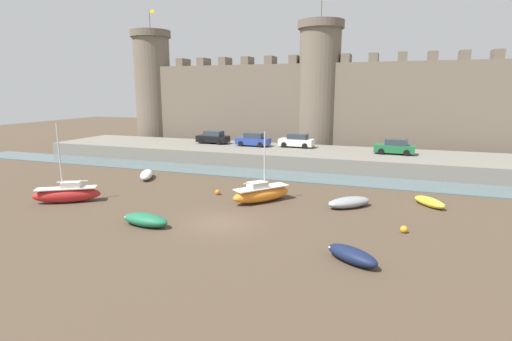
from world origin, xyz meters
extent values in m
plane|color=#4C3D2D|center=(0.00, 0.00, 0.00)|extent=(160.00, 160.00, 0.00)
cube|color=slate|center=(0.00, 14.94, 0.05)|extent=(80.00, 4.50, 0.10)
cube|color=slate|center=(0.00, 22.19, 0.80)|extent=(63.58, 10.00, 1.60)
cube|color=#706354|center=(0.00, 31.54, 5.85)|extent=(51.58, 2.80, 11.71)
cylinder|color=#706354|center=(-25.79, 31.54, 8.02)|extent=(5.34, 5.34, 16.03)
cylinder|color=#675B4D|center=(-25.79, 31.54, 16.53)|extent=(5.98, 5.98, 1.00)
cylinder|color=#4C4742|center=(-25.79, 31.54, 18.53)|extent=(0.10, 0.10, 3.00)
cube|color=yellow|center=(-25.34, 31.54, 19.73)|extent=(0.80, 0.04, 0.50)
cylinder|color=#706354|center=(0.00, 31.54, 8.02)|extent=(5.34, 5.34, 16.03)
cylinder|color=#675B4D|center=(0.00, 31.54, 16.53)|extent=(5.98, 5.98, 1.00)
cylinder|color=#4C4742|center=(0.00, 31.54, 18.53)|extent=(0.10, 0.10, 3.00)
cube|color=#6A5E4F|center=(-20.34, 31.54, 12.26)|extent=(1.10, 2.52, 1.10)
cube|color=#6A5E4F|center=(-16.95, 31.54, 12.26)|extent=(1.10, 2.52, 1.10)
cube|color=#6A5E4F|center=(-13.56, 31.54, 12.26)|extent=(1.10, 2.52, 1.10)
cube|color=#6A5E4F|center=(-10.17, 31.54, 12.26)|extent=(1.10, 2.52, 1.10)
cube|color=#6A5E4F|center=(-6.78, 31.54, 12.26)|extent=(1.10, 2.52, 1.10)
cube|color=#6A5E4F|center=(-3.39, 31.54, 12.26)|extent=(1.10, 2.52, 1.10)
cube|color=#6A5E4F|center=(3.39, 31.54, 12.26)|extent=(1.10, 2.52, 1.10)
cube|color=#6A5E4F|center=(6.78, 31.54, 12.26)|extent=(1.10, 2.52, 1.10)
cube|color=#6A5E4F|center=(10.17, 31.54, 12.26)|extent=(1.10, 2.52, 1.10)
cube|color=#6A5E4F|center=(13.56, 31.54, 12.26)|extent=(1.10, 2.52, 1.10)
cube|color=#6A5E4F|center=(16.95, 31.54, 12.26)|extent=(1.10, 2.52, 1.10)
cube|color=#6A5E4F|center=(20.34, 31.54, 12.26)|extent=(1.10, 2.52, 1.10)
ellipsoid|color=gray|center=(7.38, 6.32, 0.38)|extent=(3.45, 3.32, 0.77)
ellipsoid|color=silver|center=(7.38, 6.32, 0.44)|extent=(2.79, 2.69, 0.42)
cube|color=beige|center=(7.57, 6.50, 0.48)|extent=(0.92, 0.98, 0.06)
cube|color=beige|center=(6.39, 5.41, 0.46)|extent=(0.71, 0.74, 0.08)
ellipsoid|color=red|center=(-12.82, 0.40, 0.57)|extent=(4.72, 3.57, 1.15)
cube|color=silver|center=(-12.82, 0.40, 1.11)|extent=(4.13, 3.12, 0.08)
cube|color=silver|center=(-12.51, 0.60, 1.37)|extent=(1.55, 1.37, 0.44)
cylinder|color=silver|center=(-13.02, 0.28, 3.57)|extent=(0.10, 0.10, 4.84)
cylinder|color=silver|center=(-12.41, 0.66, 1.60)|extent=(1.88, 1.23, 0.08)
ellipsoid|color=silver|center=(-12.01, 9.37, 0.40)|extent=(2.54, 3.51, 0.79)
ellipsoid|color=white|center=(-12.01, 9.37, 0.46)|extent=(2.04, 2.86, 0.44)
cube|color=beige|center=(-12.12, 9.59, 0.50)|extent=(0.91, 0.61, 0.06)
cube|color=beige|center=(-11.39, 8.20, 0.48)|extent=(0.66, 0.53, 0.08)
ellipsoid|color=#1E6B47|center=(-4.08, -2.09, 0.40)|extent=(3.35, 1.54, 0.79)
ellipsoid|color=#339266|center=(-4.08, -2.09, 0.46)|extent=(2.74, 1.21, 0.44)
cube|color=beige|center=(-3.84, -2.11, 0.50)|extent=(0.29, 1.09, 0.06)
cube|color=beige|center=(-5.34, -1.98, 0.48)|extent=(0.34, 0.72, 0.08)
ellipsoid|color=orange|center=(0.93, 5.60, 0.57)|extent=(4.17, 4.80, 1.15)
cube|color=silver|center=(0.93, 5.60, 1.11)|extent=(3.64, 4.20, 0.08)
cube|color=silver|center=(0.71, 5.30, 1.37)|extent=(1.60, 1.68, 0.44)
cylinder|color=silver|center=(1.08, 5.79, 3.24)|extent=(0.10, 0.10, 4.19)
cylinder|color=silver|center=(0.63, 5.21, 1.60)|extent=(1.42, 1.81, 0.08)
ellipsoid|color=yellow|center=(12.85, 8.60, 0.33)|extent=(2.54, 2.78, 0.66)
ellipsoid|color=#F2F246|center=(12.85, 8.60, 0.39)|extent=(2.06, 2.25, 0.36)
cube|color=beige|center=(12.71, 8.76, 0.43)|extent=(0.76, 0.68, 0.06)
cube|color=beige|center=(13.55, 7.76, 0.41)|extent=(0.59, 0.56, 0.08)
ellipsoid|color=#141E3D|center=(8.68, -3.19, 0.38)|extent=(3.06, 2.48, 0.76)
ellipsoid|color=navy|center=(8.68, -3.19, 0.44)|extent=(2.49, 2.00, 0.42)
cube|color=beige|center=(8.86, -3.30, 0.48)|extent=(0.66, 0.88, 0.06)
cube|color=beige|center=(7.71, -2.57, 0.46)|extent=(0.55, 0.65, 0.08)
sphere|color=orange|center=(11.10, 2.11, 0.21)|extent=(0.43, 0.43, 0.43)
sphere|color=orange|center=(-3.08, 6.29, 0.21)|extent=(0.42, 0.42, 0.42)
cube|color=#1E6638|center=(10.04, 22.59, 2.20)|extent=(4.17, 1.87, 0.80)
cube|color=#2D3842|center=(10.19, 22.58, 2.90)|extent=(2.32, 1.59, 0.64)
cylinder|color=black|center=(8.73, 21.79, 1.92)|extent=(0.65, 0.21, 0.64)
cylinder|color=black|center=(8.81, 23.49, 1.92)|extent=(0.65, 0.21, 0.64)
cylinder|color=black|center=(11.27, 21.68, 1.92)|extent=(0.65, 0.21, 0.64)
cylinder|color=black|center=(11.35, 23.38, 1.92)|extent=(0.65, 0.21, 0.64)
cube|color=silver|center=(-1.08, 24.04, 2.20)|extent=(4.17, 1.87, 0.80)
cube|color=#2D3842|center=(-0.93, 24.04, 2.90)|extent=(2.32, 1.59, 0.64)
cylinder|color=black|center=(-2.38, 23.25, 1.92)|extent=(0.65, 0.21, 0.64)
cylinder|color=black|center=(-2.31, 24.95, 1.92)|extent=(0.65, 0.21, 0.64)
cylinder|color=black|center=(0.16, 23.14, 1.92)|extent=(0.65, 0.21, 0.64)
cylinder|color=black|center=(0.23, 24.84, 1.92)|extent=(0.65, 0.21, 0.64)
cube|color=black|center=(-11.95, 23.73, 2.20)|extent=(4.17, 1.87, 0.80)
cube|color=#2D3842|center=(-11.80, 23.73, 2.90)|extent=(2.32, 1.59, 0.64)
cylinder|color=black|center=(-13.26, 22.94, 1.92)|extent=(0.65, 0.21, 0.64)
cylinder|color=black|center=(-13.18, 24.64, 1.92)|extent=(0.65, 0.21, 0.64)
cylinder|color=black|center=(-10.72, 22.83, 1.92)|extent=(0.65, 0.21, 0.64)
cylinder|color=black|center=(-10.64, 24.53, 1.92)|extent=(0.65, 0.21, 0.64)
cube|color=#263F99|center=(-6.30, 23.25, 2.20)|extent=(4.17, 1.87, 0.80)
cube|color=#2D3842|center=(-6.15, 23.24, 2.90)|extent=(2.32, 1.59, 0.64)
cylinder|color=black|center=(-7.60, 22.45, 1.92)|extent=(0.65, 0.21, 0.64)
cylinder|color=black|center=(-7.53, 24.15, 1.92)|extent=(0.65, 0.21, 0.64)
cylinder|color=black|center=(-5.06, 22.34, 1.92)|extent=(0.65, 0.21, 0.64)
cylinder|color=black|center=(-4.99, 24.04, 1.92)|extent=(0.65, 0.21, 0.64)
camera|label=1|loc=(10.48, -22.07, 8.37)|focal=28.00mm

